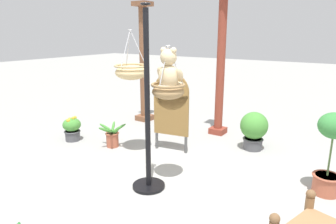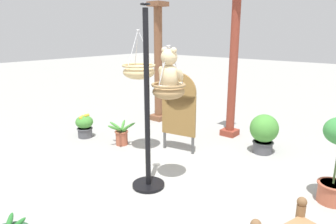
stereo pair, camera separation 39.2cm
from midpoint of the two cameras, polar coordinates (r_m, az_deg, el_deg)
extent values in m
plane|color=#9E9E99|center=(4.27, -2.71, -13.85)|extent=(40.00, 40.00, 0.00)
cylinder|color=black|center=(3.84, -6.85, 1.44)|extent=(0.07, 0.07, 2.33)
cylinder|color=black|center=(4.25, -6.37, -13.74)|extent=(0.44, 0.44, 0.04)
torus|color=black|center=(3.76, -7.44, 19.62)|extent=(0.12, 0.12, 0.02)
ellipsoid|color=#A37F51|center=(3.91, -2.86, 3.84)|extent=(0.42, 0.42, 0.20)
torus|color=olive|center=(3.90, -2.87, 5.13)|extent=(0.45, 0.45, 0.04)
ellipsoid|color=silver|center=(3.91, -2.86, 4.12)|extent=(0.37, 0.37, 0.16)
cylinder|color=#B7B7BC|center=(3.85, -1.48, 8.74)|extent=(0.18, 0.11, 0.50)
cylinder|color=#B7B7BC|center=(3.95, -3.48, 8.87)|extent=(0.18, 0.11, 0.50)
cylinder|color=#B7B7BC|center=(3.79, -3.80, 8.61)|extent=(0.01, 0.20, 0.50)
torus|color=#B7B7BC|center=(3.85, -2.97, 12.40)|extent=(0.06, 0.06, 0.01)
ellipsoid|color=#D1B789|center=(3.89, -2.80, 6.59)|extent=(0.27, 0.23, 0.32)
sphere|color=#D1B789|center=(3.86, -2.85, 10.30)|extent=(0.23, 0.23, 0.21)
ellipsoid|color=beige|center=(3.93, -2.15, 10.15)|extent=(0.10, 0.08, 0.07)
sphere|color=black|center=(3.95, -1.88, 10.23)|extent=(0.03, 0.03, 0.03)
sphere|color=#D1B789|center=(3.90, -3.76, 11.58)|extent=(0.08, 0.08, 0.08)
sphere|color=#D1B789|center=(3.81, -1.95, 11.53)|extent=(0.08, 0.08, 0.08)
ellipsoid|color=#D1B789|center=(4.00, -4.19, 7.38)|extent=(0.09, 0.16, 0.21)
ellipsoid|color=#D1B789|center=(3.83, -0.76, 7.09)|extent=(0.09, 0.16, 0.21)
ellipsoid|color=#D1B789|center=(4.05, -2.66, 5.21)|extent=(0.10, 0.19, 0.10)
ellipsoid|color=#D1B789|center=(3.96, -0.89, 5.02)|extent=(0.10, 0.19, 0.10)
ellipsoid|color=tan|center=(5.01, -9.18, 7.37)|extent=(0.53, 0.53, 0.24)
torus|color=tan|center=(4.99, -9.23, 8.59)|extent=(0.55, 0.55, 0.04)
cylinder|color=#B7B7BC|center=(4.95, -7.97, 11.86)|extent=(0.23, 0.14, 0.57)
cylinder|color=#B7B7BC|center=(5.09, -9.78, 11.87)|extent=(0.23, 0.14, 0.57)
cylinder|color=#B7B7BC|center=(4.88, -10.35, 11.73)|extent=(0.01, 0.25, 0.57)
torus|color=#B7B7BC|center=(4.97, -9.51, 15.06)|extent=(0.06, 0.06, 0.01)
cylinder|color=brown|center=(7.07, -6.21, 8.67)|extent=(0.19, 0.19, 2.60)
cube|color=brown|center=(7.31, -5.94, -1.06)|extent=(0.34, 0.34, 0.12)
cube|color=brown|center=(7.06, -6.53, 19.65)|extent=(0.36, 0.36, 0.10)
cylinder|color=brown|center=(6.09, 8.10, 8.36)|extent=(0.17, 0.17, 2.76)
cube|color=brown|center=(6.37, 7.67, -3.50)|extent=(0.30, 0.30, 0.12)
cylinder|color=brown|center=(3.27, 21.55, -19.05)|extent=(0.08, 0.08, 0.55)
sphere|color=brown|center=(3.12, 22.09, -14.29)|extent=(0.09, 0.09, 0.09)
sphere|color=brown|center=(2.67, 15.39, -18.96)|extent=(0.09, 0.09, 0.09)
cylinder|color=#4C4C51|center=(5.62, 13.80, -5.88)|extent=(0.33, 0.33, 0.20)
torus|color=#444449|center=(5.59, 13.86, -5.00)|extent=(0.37, 0.37, 0.03)
cylinder|color=#382819|center=(5.59, 13.86, -5.05)|extent=(0.29, 0.29, 0.03)
ellipsoid|color=#478E38|center=(5.51, 14.02, -2.52)|extent=(0.49, 0.49, 0.49)
cylinder|color=#AD563D|center=(4.44, 25.44, -12.30)|extent=(0.33, 0.33, 0.26)
torus|color=#9C4E37|center=(4.39, 25.61, -10.91)|extent=(0.36, 0.36, 0.03)
cylinder|color=#382819|center=(4.39, 25.60, -10.97)|extent=(0.29, 0.29, 0.03)
cylinder|color=#4C6B38|center=(4.29, 26.01, -7.66)|extent=(0.02, 0.02, 0.52)
ellipsoid|color=#38843D|center=(4.16, 26.65, -2.37)|extent=(0.39, 0.39, 0.33)
cylinder|color=#AD563D|center=(5.71, -12.40, -5.16)|extent=(0.22, 0.22, 0.26)
torus|color=#9C4E37|center=(5.67, -12.47, -4.00)|extent=(0.25, 0.25, 0.03)
cylinder|color=#382819|center=(5.67, -12.47, -4.05)|extent=(0.20, 0.20, 0.03)
ellipsoid|color=#478E38|center=(5.56, -11.72, -3.47)|extent=(0.26, 0.05, 0.22)
ellipsoid|color=#478E38|center=(5.65, -11.21, -3.00)|extent=(0.21, 0.26, 0.17)
ellipsoid|color=#478E38|center=(5.76, -12.24, -2.75)|extent=(0.20, 0.26, 0.18)
ellipsoid|color=#478E38|center=(5.72, -13.62, -2.87)|extent=(0.29, 0.09, 0.15)
ellipsoid|color=#478E38|center=(5.59, -13.72, -3.37)|extent=(0.14, 0.28, 0.18)
ellipsoid|color=#478E38|center=(5.51, -12.77, -3.52)|extent=(0.21, 0.26, 0.16)
cylinder|color=#4C4C51|center=(6.25, -19.30, -4.26)|extent=(0.28, 0.28, 0.19)
torus|color=#444449|center=(6.22, -19.37, -3.51)|extent=(0.31, 0.31, 0.03)
cylinder|color=#382819|center=(6.22, -19.36, -3.56)|extent=(0.25, 0.25, 0.03)
ellipsoid|color=#478E38|center=(6.18, -19.48, -2.30)|extent=(0.34, 0.34, 0.26)
sphere|color=gold|center=(6.12, -19.27, -1.13)|extent=(0.06, 0.06, 0.06)
sphere|color=gold|center=(6.22, -18.89, -1.03)|extent=(0.07, 0.07, 0.07)
sphere|color=gold|center=(6.19, -19.78, -1.32)|extent=(0.07, 0.07, 0.07)
sphere|color=gold|center=(6.09, -20.09, -1.55)|extent=(0.07, 0.07, 0.07)
cube|color=olive|center=(5.23, -1.55, -0.56)|extent=(0.64, 0.16, 0.72)
cylinder|color=olive|center=(5.14, -1.58, 3.86)|extent=(0.64, 0.16, 0.64)
cylinder|color=#4C4C4C|center=(5.50, -4.18, -5.39)|extent=(0.05, 0.05, 0.30)
cylinder|color=#4C4C4C|center=(5.28, 1.26, -6.24)|extent=(0.05, 0.05, 0.30)
camera|label=1|loc=(0.20, -92.86, -0.75)|focal=32.27mm
camera|label=2|loc=(0.20, 87.14, 0.75)|focal=32.27mm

